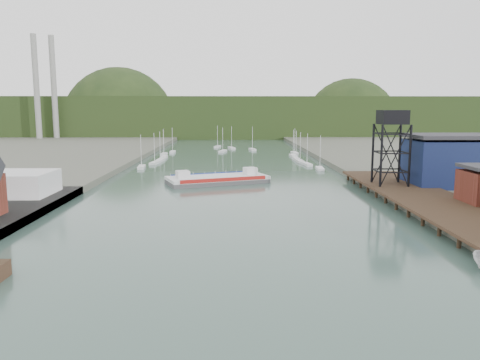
{
  "coord_description": "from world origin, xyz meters",
  "views": [
    {
      "loc": [
        0.7,
        -41.73,
        18.36
      ],
      "look_at": [
        2.39,
        52.67,
        4.0
      ],
      "focal_mm": 35.0,
      "sensor_mm": 36.0,
      "label": 1
    }
  ],
  "objects": [
    {
      "name": "blue_shed",
      "position": [
        50.0,
        60.0,
        7.06
      ],
      "size": [
        20.5,
        14.5,
        11.3
      ],
      "color": "#0B0D34",
      "rests_on": "east_land"
    },
    {
      "name": "ground",
      "position": [
        0.0,
        0.0,
        0.0
      ],
      "size": [
        600.0,
        600.0,
        0.0
      ],
      "primitive_type": "plane",
      "color": "#2F4941",
      "rests_on": "ground"
    },
    {
      "name": "lift_tower",
      "position": [
        35.0,
        58.0,
        15.65
      ],
      "size": [
        6.5,
        6.5,
        16.0
      ],
      "color": "black",
      "rests_on": "east_pier"
    },
    {
      "name": "distant_hills",
      "position": [
        -3.98,
        301.35,
        10.38
      ],
      "size": [
        500.0,
        120.0,
        80.0
      ],
      "color": "#1E2F15",
      "rests_on": "ground"
    },
    {
      "name": "marina_sailboats",
      "position": [
        0.08,
        138.46,
        0.35
      ],
      "size": [
        57.71,
        92.65,
        0.9
      ],
      "color": "silver",
      "rests_on": "ground"
    },
    {
      "name": "smokestacks",
      "position": [
        -106.0,
        232.5,
        30.0
      ],
      "size": [
        11.2,
        8.2,
        60.0
      ],
      "color": "gray",
      "rests_on": "ground"
    },
    {
      "name": "east_pier",
      "position": [
        37.0,
        45.0,
        1.9
      ],
      "size": [
        14.0,
        70.0,
        2.45
      ],
      "color": "black",
      "rests_on": "ground"
    },
    {
      "name": "chain_ferry",
      "position": [
        -2.88,
        73.89,
        1.02
      ],
      "size": [
        26.57,
        17.88,
        3.55
      ],
      "rotation": [
        0.0,
        0.0,
        0.36
      ],
      "color": "#4A4A4D",
      "rests_on": "ground"
    },
    {
      "name": "white_shed",
      "position": [
        -44.0,
        50.0,
        3.85
      ],
      "size": [
        18.0,
        12.0,
        4.5
      ],
      "primitive_type": "cube",
      "color": "silver",
      "rests_on": "west_quay"
    }
  ]
}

